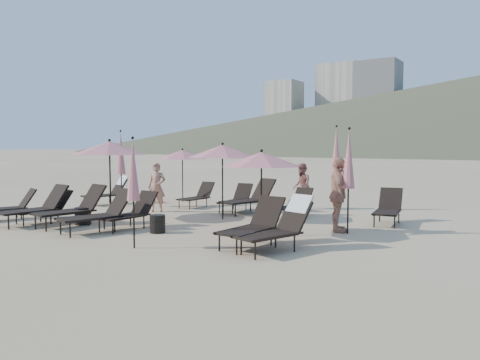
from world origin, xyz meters
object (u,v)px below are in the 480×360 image
Objects in this scene: umbrella_open_3 at (182,154)px; beachgoer_a at (157,187)px; lounger_8 at (236,199)px; umbrella_open_2 at (261,159)px; umbrella_closed_2 at (121,153)px; side_table_1 at (158,224)px; lounger_2 at (73,207)px; lounger_6 at (109,191)px; lounger_9 at (250,197)px; lounger_11 at (388,208)px; lounger_10 at (295,204)px; umbrella_closed_1 at (349,160)px; umbrella_open_0 at (110,148)px; lounger_3 at (130,212)px; umbrella_open_1 at (222,151)px; lounger_5 at (279,225)px; lounger_4 at (254,224)px; beachgoer_c at (338,195)px; lounger_7 at (197,196)px; lounger_13 at (99,213)px; lounger_12 at (46,208)px; umbrella_closed_0 at (133,171)px; umbrella_closed_3 at (336,151)px; lounger_0 at (10,205)px; lounger_1 at (36,206)px; beachgoer_b at (302,186)px; side_table_0 at (83,216)px.

beachgoer_a is (1.15, -2.63, -1.01)m from umbrella_open_3.
lounger_8 is 0.76× the size of umbrella_open_2.
side_table_1 is (4.56, -3.04, -1.64)m from umbrella_closed_2.
lounger_2 is at bearing -60.26° from umbrella_closed_2.
side_table_1 is (5.47, -3.26, -0.27)m from lounger_6.
lounger_9 is 4.23m from lounger_11.
umbrella_closed_1 reaches higher than lounger_10.
umbrella_open_0 is 2.72m from umbrella_closed_2.
lounger_2 is 1.65m from lounger_3.
lounger_3 is 0.73× the size of umbrella_open_1.
lounger_5 is at bearing -51.54° from beachgoer_a.
lounger_4 is 2.70m from beachgoer_c.
lounger_3 is 1.10× the size of lounger_7.
lounger_13 is at bearing -103.43° from lounger_8.
umbrella_closed_0 reaches higher than lounger_12.
umbrella_closed_3 is at bearing 32.26° from lounger_8.
umbrella_closed_0 is 7.98m from umbrella_closed_3.
lounger_6 reaches higher than lounger_0.
lounger_11 is at bearing 41.91° from lounger_12.
umbrella_closed_1 is at bearing 12.17° from umbrella_open_0.
umbrella_open_1 is at bearing 49.78° from lounger_12.
lounger_11 reaches higher than lounger_0.
lounger_1 is 0.70× the size of umbrella_closed_2.
lounger_8 is 5.07m from lounger_13.
umbrella_closed_0 is at bearing -8.52° from lounger_2.
lounger_2 is 3.66m from umbrella_closed_0.
beachgoer_c is at bearing 101.96° from lounger_5.
lounger_10 reaches higher than side_table_1.
beachgoer_a is 4.78m from beachgoer_b.
lounger_9 is at bearing 47.87° from umbrella_open_0.
umbrella_closed_3 reaches higher than lounger_13.
lounger_7 is 6.19m from beachgoer_c.
umbrella_closed_1 reaches higher than lounger_1.
lounger_8 reaches higher than lounger_10.
umbrella_open_3 is 8.23m from umbrella_closed_0.
lounger_12 is at bearing -129.87° from umbrella_closed_3.
lounger_6 is 9.82m from lounger_11.
lounger_12 is (-5.35, -4.61, 0.01)m from lounger_10.
umbrella_open_3 is at bearing 126.52° from lounger_13.
lounger_3 is 4.89m from umbrella_closed_2.
side_table_1 is (5.00, 0.76, -0.19)m from lounger_0.
lounger_7 reaches higher than side_table_0.
umbrella_open_1 is at bearing 82.36° from lounger_13.
lounger_9 is 1.16× the size of lounger_11.
umbrella_open_0 is (-2.20, -3.33, 1.64)m from lounger_8.
umbrella_open_1 is (-2.67, 2.64, 1.49)m from lounger_4.
lounger_12 is 0.59× the size of umbrella_closed_2.
lounger_3 is 6.13m from umbrella_open_3.
umbrella_open_1 reaches higher than lounger_12.
beachgoer_c is (6.15, 2.68, 0.69)m from side_table_0.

